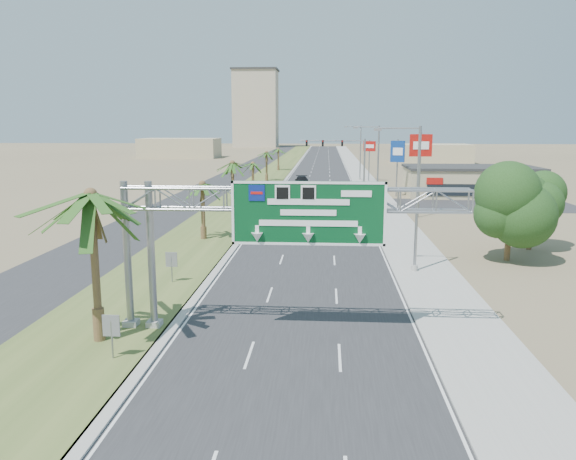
% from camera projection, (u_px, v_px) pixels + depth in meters
% --- Properties ---
extents(ground, '(600.00, 600.00, 0.00)m').
position_uv_depth(ground, '(282.00, 445.00, 17.87)').
color(ground, '#8C7A59').
rests_on(ground, ground).
extents(road, '(12.00, 300.00, 0.02)m').
position_uv_depth(road, '(321.00, 171.00, 125.74)').
color(road, '#28282B').
rests_on(road, ground).
extents(sidewalk_right, '(4.00, 300.00, 0.10)m').
position_uv_depth(sidewalk_right, '(359.00, 171.00, 125.17)').
color(sidewalk_right, '#9E9B93').
rests_on(sidewalk_right, ground).
extents(median_grass, '(7.00, 300.00, 0.12)m').
position_uv_depth(median_grass, '(276.00, 170.00, 126.40)').
color(median_grass, '#495D29').
rests_on(median_grass, ground).
extents(opposing_road, '(8.00, 300.00, 0.02)m').
position_uv_depth(opposing_road, '(245.00, 170.00, 126.88)').
color(opposing_road, '#28282B').
rests_on(opposing_road, ground).
extents(sign_gantry, '(16.75, 1.24, 7.50)m').
position_uv_depth(sign_gantry, '(276.00, 211.00, 26.56)').
color(sign_gantry, gray).
rests_on(sign_gantry, ground).
extents(palm_near, '(5.70, 5.70, 8.35)m').
position_uv_depth(palm_near, '(91.00, 196.00, 25.06)').
color(palm_near, brown).
rests_on(palm_near, ground).
extents(palm_row_b, '(3.99, 3.99, 5.95)m').
position_uv_depth(palm_row_b, '(202.00, 185.00, 48.99)').
color(palm_row_b, brown).
rests_on(palm_row_b, ground).
extents(palm_row_c, '(3.99, 3.99, 6.75)m').
position_uv_depth(palm_row_c, '(232.00, 164.00, 64.54)').
color(palm_row_c, brown).
rests_on(palm_row_c, ground).
extents(palm_row_d, '(3.99, 3.99, 5.45)m').
position_uv_depth(palm_row_d, '(253.00, 164.00, 82.42)').
color(palm_row_d, brown).
rests_on(palm_row_d, ground).
extents(palm_row_e, '(3.99, 3.99, 6.15)m').
position_uv_depth(palm_row_e, '(266.00, 153.00, 100.93)').
color(palm_row_e, brown).
rests_on(palm_row_e, ground).
extents(palm_row_f, '(3.99, 3.99, 5.75)m').
position_uv_depth(palm_row_f, '(278.00, 150.00, 125.52)').
color(palm_row_f, brown).
rests_on(palm_row_f, ground).
extents(streetlight_near, '(3.27, 0.44, 10.00)m').
position_uv_depth(streetlight_near, '(414.00, 205.00, 38.09)').
color(streetlight_near, gray).
rests_on(streetlight_near, ground).
extents(streetlight_mid, '(3.27, 0.44, 10.00)m').
position_uv_depth(streetlight_mid, '(376.00, 170.00, 67.51)').
color(streetlight_mid, gray).
rests_on(streetlight_mid, ground).
extents(streetlight_far, '(3.27, 0.44, 10.00)m').
position_uv_depth(streetlight_far, '(359.00, 155.00, 102.82)').
color(streetlight_far, gray).
rests_on(streetlight_far, ground).
extents(signal_mast, '(10.28, 0.71, 8.00)m').
position_uv_depth(signal_mast, '(351.00, 159.00, 87.21)').
color(signal_mast, gray).
rests_on(signal_mast, ground).
extents(store_building, '(18.00, 10.00, 4.00)m').
position_uv_depth(store_building, '(470.00, 182.00, 80.75)').
color(store_building, tan).
rests_on(store_building, ground).
extents(oak_near, '(4.50, 4.50, 6.80)m').
position_uv_depth(oak_near, '(511.00, 201.00, 41.53)').
color(oak_near, brown).
rests_on(oak_near, ground).
extents(oak_far, '(3.50, 3.50, 5.60)m').
position_uv_depth(oak_far, '(532.00, 203.00, 45.38)').
color(oak_far, brown).
rests_on(oak_far, ground).
extents(median_signback_a, '(0.75, 0.08, 2.08)m').
position_uv_depth(median_signback_a, '(111.00, 329.00, 24.01)').
color(median_signback_a, gray).
rests_on(median_signback_a, ground).
extents(median_signback_b, '(0.75, 0.08, 2.08)m').
position_uv_depth(median_signback_b, '(171.00, 262.00, 35.83)').
color(median_signback_b, gray).
rests_on(median_signback_b, ground).
extents(tower_distant, '(20.00, 16.00, 35.00)m').
position_uv_depth(tower_distant, '(256.00, 109.00, 261.97)').
color(tower_distant, '#B7A98B').
rests_on(tower_distant, ground).
extents(building_distant_left, '(24.00, 14.00, 6.00)m').
position_uv_depth(building_distant_left, '(180.00, 148.00, 177.25)').
color(building_distant_left, tan).
rests_on(building_distant_left, ground).
extents(building_distant_right, '(20.00, 12.00, 5.00)m').
position_uv_depth(building_distant_right, '(432.00, 153.00, 152.69)').
color(building_distant_right, tan).
rests_on(building_distant_right, ground).
extents(car_left_lane, '(2.49, 5.19, 1.71)m').
position_uv_depth(car_left_lane, '(276.00, 226.00, 51.93)').
color(car_left_lane, black).
rests_on(car_left_lane, ground).
extents(car_mid_lane, '(2.02, 4.85, 1.56)m').
position_uv_depth(car_mid_lane, '(299.00, 213.00, 59.80)').
color(car_mid_lane, maroon).
rests_on(car_mid_lane, ground).
extents(car_right_lane, '(2.79, 5.72, 1.57)m').
position_uv_depth(car_right_lane, '(340.00, 196.00, 74.73)').
color(car_right_lane, gray).
rests_on(car_right_lane, ground).
extents(car_far, '(2.57, 5.80, 1.66)m').
position_uv_depth(car_far, '(302.00, 181.00, 93.57)').
color(car_far, black).
rests_on(car_far, ground).
extents(pole_sign_red_near, '(2.40, 0.38, 9.30)m').
position_uv_depth(pole_sign_red_near, '(421.00, 151.00, 60.78)').
color(pole_sign_red_near, gray).
rests_on(pole_sign_red_near, ground).
extents(pole_sign_blue, '(1.97, 1.02, 8.11)m').
position_uv_depth(pole_sign_blue, '(398.00, 154.00, 79.05)').
color(pole_sign_blue, gray).
rests_on(pole_sign_blue, ground).
extents(pole_sign_red_far, '(2.18, 1.01, 7.44)m').
position_uv_depth(pole_sign_red_far, '(369.00, 149.00, 100.84)').
color(pole_sign_red_far, gray).
rests_on(pole_sign_red_far, ground).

